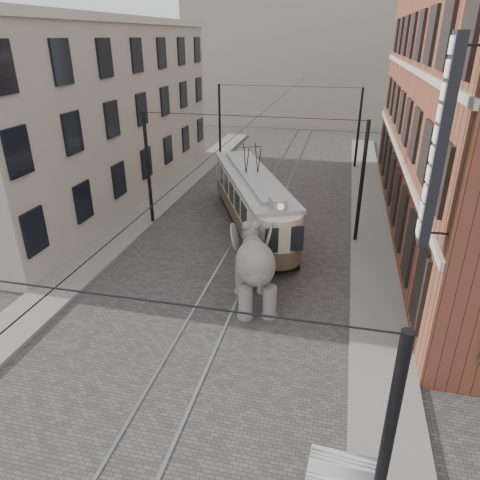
# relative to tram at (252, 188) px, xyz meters

# --- Properties ---
(ground) EXTENTS (120.00, 120.00, 0.00)m
(ground) POSITION_rel_tram_xyz_m (0.26, -6.85, -2.18)
(ground) COLOR #494744
(tram_rails) EXTENTS (1.54, 80.00, 0.02)m
(tram_rails) POSITION_rel_tram_xyz_m (0.26, -6.85, -2.16)
(tram_rails) COLOR slate
(tram_rails) RESTS_ON ground
(sidewalk_right) EXTENTS (2.00, 60.00, 0.15)m
(sidewalk_right) POSITION_rel_tram_xyz_m (6.26, -6.85, -2.10)
(sidewalk_right) COLOR slate
(sidewalk_right) RESTS_ON ground
(sidewalk_left) EXTENTS (2.00, 60.00, 0.15)m
(sidewalk_left) POSITION_rel_tram_xyz_m (-6.24, -6.85, -2.10)
(sidewalk_left) COLOR slate
(sidewalk_left) RESTS_ON ground
(stucco_building) EXTENTS (7.00, 24.00, 10.00)m
(stucco_building) POSITION_rel_tram_xyz_m (-10.74, 3.15, 2.82)
(stucco_building) COLOR #A19786
(stucco_building) RESTS_ON ground
(distant_block) EXTENTS (28.00, 10.00, 14.00)m
(distant_block) POSITION_rel_tram_xyz_m (0.26, 33.15, 4.82)
(distant_block) COLOR #A19786
(distant_block) RESTS_ON ground
(catenary) EXTENTS (11.00, 30.20, 6.00)m
(catenary) POSITION_rel_tram_xyz_m (0.06, -1.85, 0.82)
(catenary) COLOR black
(catenary) RESTS_ON ground
(tram) EXTENTS (6.61, 10.92, 4.35)m
(tram) POSITION_rel_tram_xyz_m (0.00, 0.00, 0.00)
(tram) COLOR beige
(tram) RESTS_ON ground
(elephant) EXTENTS (3.69, 5.02, 2.75)m
(elephant) POSITION_rel_tram_xyz_m (1.70, -7.51, -0.80)
(elephant) COLOR slate
(elephant) RESTS_ON ground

